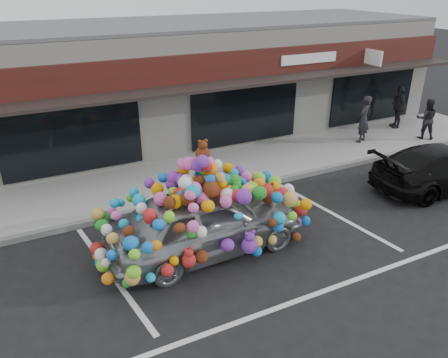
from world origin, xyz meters
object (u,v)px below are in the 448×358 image
toy_car (204,214)px  black_sedan (444,168)px  pedestrian_c (398,107)px  pedestrian_a (363,119)px  pedestrian_b (426,119)px

toy_car → black_sedan: toy_car is taller
black_sedan → pedestrian_c: size_ratio=2.64×
toy_car → pedestrian_c: (10.68, 4.51, 0.05)m
pedestrian_a → pedestrian_b: (2.42, -0.79, -0.10)m
toy_car → pedestrian_b: 11.02m
black_sedan → pedestrian_c: 5.49m
pedestrian_c → toy_car: bearing=-44.5°
pedestrian_a → pedestrian_b: bearing=134.3°
black_sedan → pedestrian_a: 3.96m
black_sedan → pedestrian_a: pedestrian_a is taller
toy_car → black_sedan: 7.77m
pedestrian_c → pedestrian_b: bearing=19.5°
pedestrian_a → pedestrian_c: size_ratio=1.02×
toy_car → pedestrian_c: toy_car is taller
pedestrian_c → pedestrian_a: bearing=-51.6°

